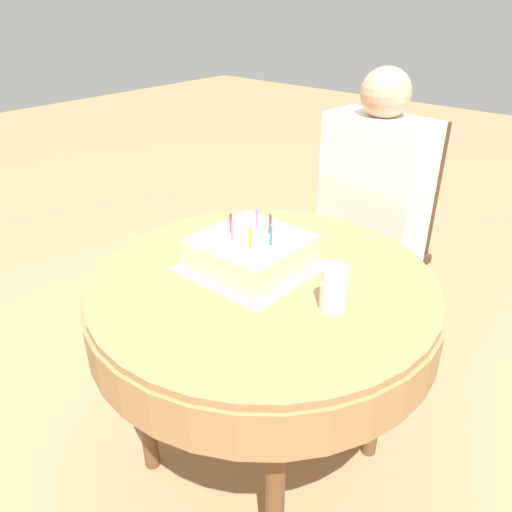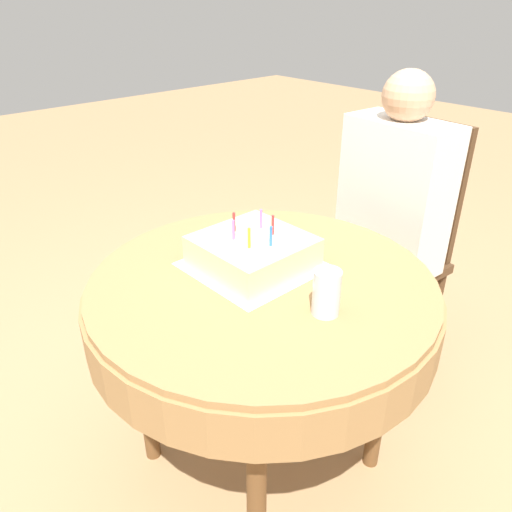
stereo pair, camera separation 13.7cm
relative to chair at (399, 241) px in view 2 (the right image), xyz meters
The scene contains 7 objects.
ground_plane 0.98m from the chair, 85.06° to the right, with size 12.00×12.00×0.00m, color #A37F56.
dining_table 0.83m from the chair, 85.06° to the right, with size 0.97×0.97×0.72m.
chair is the anchor object (origin of this frame).
person 0.20m from the chair, 95.11° to the right, with size 0.41×0.31×1.19m.
napkin 0.82m from the chair, 89.83° to the right, with size 0.33×0.33×0.00m.
birthday_cake 0.83m from the chair, 89.83° to the right, with size 0.28×0.28×0.14m.
drinking_glass 0.90m from the chair, 70.11° to the right, with size 0.07×0.07×0.12m.
Camera 2 is at (0.85, -0.81, 1.42)m, focal length 35.00 mm.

